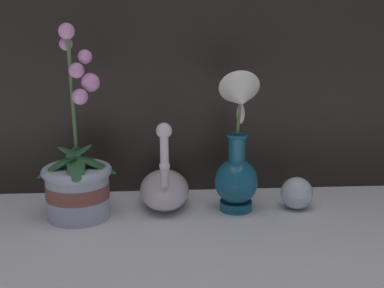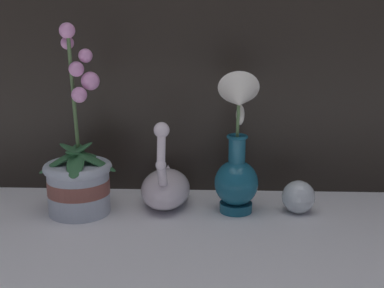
% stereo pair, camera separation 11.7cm
% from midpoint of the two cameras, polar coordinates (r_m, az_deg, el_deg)
% --- Properties ---
extents(ground_plane, '(2.80, 2.80, 0.00)m').
position_cam_midpoint_polar(ground_plane, '(1.10, 1.91, -9.48)').
color(ground_plane, white).
extents(orchid_potted_plant, '(0.17, 0.18, 0.42)m').
position_cam_midpoint_polar(orchid_potted_plant, '(1.19, -9.27, -3.46)').
color(orchid_potted_plant, '#B2BCCC').
rests_on(orchid_potted_plant, ground_plane).
extents(swan_figurine, '(0.11, 0.21, 0.21)m').
position_cam_midpoint_polar(swan_figurine, '(1.23, -0.11, -4.51)').
color(swan_figurine, white).
rests_on(swan_figurine, ground_plane).
extents(blue_vase, '(0.10, 0.13, 0.32)m').
position_cam_midpoint_polar(blue_vase, '(1.17, 7.70, -1.73)').
color(blue_vase, '#195B75').
rests_on(blue_vase, ground_plane).
extents(glass_sphere, '(0.07, 0.07, 0.07)m').
position_cam_midpoint_polar(glass_sphere, '(1.22, 14.02, -5.54)').
color(glass_sphere, silver).
rests_on(glass_sphere, ground_plane).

